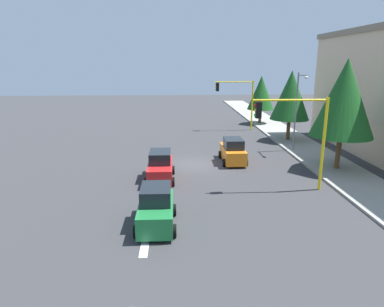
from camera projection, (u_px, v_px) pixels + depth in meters
ground_plane at (196, 164)px, 27.24m from camera, size 120.00×120.00×0.00m
sidewalk_kerb at (303, 147)px, 32.55m from camera, size 80.00×4.00×0.15m
lane_arrow_near at (146, 236)px, 15.98m from camera, size 2.40×1.10×1.10m
traffic_signal_far_left at (237, 95)px, 39.97m from camera, size 0.36×4.59×5.81m
traffic_signal_near_left at (296, 126)px, 20.67m from camera, size 0.36×4.59×5.83m
street_lamp_curbside at (298, 103)px, 30.05m from camera, size 2.15×0.28×7.00m
tree_roadside_far at (261, 93)px, 44.03m from camera, size 3.42×3.42×6.21m
tree_roadside_mid at (291, 95)px, 34.25m from camera, size 3.89×3.89×7.10m
tree_roadside_near at (344, 98)px, 24.44m from camera, size 4.46×4.46×8.17m
car_orange at (233, 151)px, 27.62m from camera, size 3.97×1.93×1.98m
car_red at (160, 167)px, 23.45m from camera, size 4.07×1.94×1.98m
car_green at (156, 208)px, 16.82m from camera, size 3.75×1.97×1.98m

